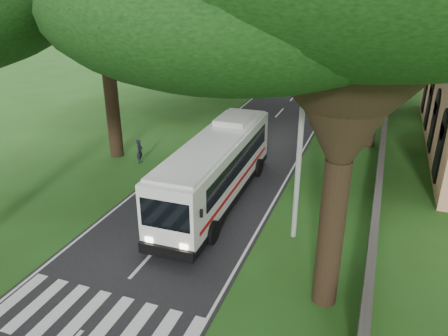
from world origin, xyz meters
name	(u,v)px	position (x,y,z in m)	size (l,w,h in m)	color
ground	(122,287)	(0.00, 0.00, 0.00)	(140.00, 140.00, 0.00)	#234714
road	(277,116)	(0.00, 25.00, 0.01)	(8.00, 120.00, 0.04)	black
crosswalk	(91,321)	(0.00, -2.00, 0.00)	(8.00, 3.00, 0.01)	silver
property_wall	(385,123)	(9.00, 24.00, 0.60)	(0.35, 50.00, 1.20)	#383533
pole_near	(299,153)	(5.50, 6.00, 4.18)	(1.60, 0.24, 8.00)	gray
pole_mid	(347,71)	(5.50, 26.00, 4.18)	(1.60, 0.24, 8.00)	gray
pole_far	(364,42)	(5.50, 46.00, 4.18)	(1.60, 0.24, 8.00)	gray
coach_bus	(217,167)	(0.80, 8.20, 1.93)	(3.03, 12.19, 3.58)	white
distant_car_b	(321,55)	(-1.05, 56.68, 0.75)	(1.52, 4.37, 1.44)	navy
distant_car_c	(350,48)	(2.39, 65.00, 0.74)	(1.98, 4.86, 1.41)	maroon
pedestrian	(140,151)	(-5.85, 11.42, 0.79)	(0.58, 0.38, 1.59)	black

